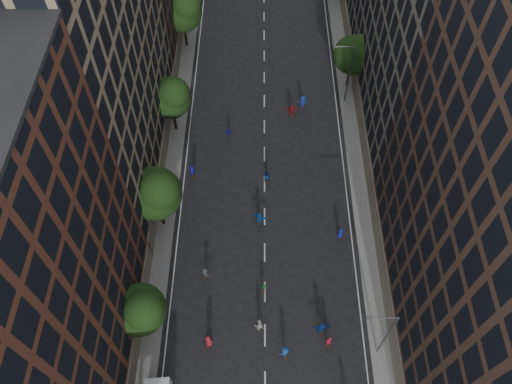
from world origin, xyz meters
TOP-DOWN VIEW (x-y plane):
  - ground at (0.00, 40.00)m, footprint 240.00×240.00m
  - sidewalk_left at (-12.00, 47.50)m, footprint 4.00×105.00m
  - sidewalk_right at (12.00, 47.50)m, footprint 4.00×105.00m
  - bldg_left_b at (-19.00, 35.00)m, footprint 14.00×26.00m
  - tree_left_1 at (-11.02, 13.86)m, footprint 4.80×4.80m
  - tree_left_2 at (-10.99, 25.83)m, footprint 5.60×5.60m
  - tree_left_3 at (-11.02, 39.85)m, footprint 5.00×5.00m
  - tree_left_4 at (-11.00, 55.84)m, footprint 5.40×5.40m
  - tree_right_a at (11.38, 47.85)m, footprint 5.00×5.00m
  - streetlamp_near at (10.37, 12.00)m, footprint 2.64×0.22m
  - streetlamp_far at (10.37, 45.00)m, footprint 2.64×0.22m
  - skater_3 at (1.85, 11.60)m, footprint 1.30×1.00m
  - skater_5 at (5.44, 13.91)m, footprint 1.81×0.77m
  - skater_6 at (-5.33, 12.60)m, footprint 1.06×0.90m
  - skater_7 at (6.01, 12.65)m, footprint 0.76×0.60m
  - skater_8 at (-0.59, 14.19)m, footprint 1.10×0.98m
  - skater_9 at (-6.11, 19.61)m, footprint 1.20×0.95m
  - skater_10 at (-0.17, 18.11)m, footprint 0.90×0.39m
  - skater_11 at (-0.61, 26.23)m, footprint 1.80×1.08m
  - skater_12 at (8.19, 24.45)m, footprint 0.84×0.63m
  - skater_13 at (-8.50, 32.61)m, footprint 0.72×0.52m
  - skater_14 at (0.20, 31.97)m, footprint 0.99×0.88m
  - skater_15 at (4.98, 43.93)m, footprint 1.32×0.95m
  - skater_16 at (-4.47, 38.68)m, footprint 0.94×0.43m
  - skater_17 at (3.51, 42.46)m, footprint 1.65×0.55m

SIDE VIEW (x-z plane):
  - ground at x=0.00m, z-range 0.00..0.00m
  - sidewalk_left at x=-12.00m, z-range 0.00..0.15m
  - sidewalk_right at x=12.00m, z-range 0.00..0.15m
  - skater_10 at x=-0.17m, z-range 0.00..1.51m
  - skater_12 at x=8.19m, z-range 0.00..1.55m
  - skater_16 at x=-4.47m, z-range 0.00..1.57m
  - skater_9 at x=-6.11m, z-range 0.00..1.63m
  - skater_14 at x=0.20m, z-range 0.00..1.68m
  - skater_3 at x=1.85m, z-range 0.00..1.77m
  - skater_17 at x=3.51m, z-range 0.00..1.77m
  - skater_13 at x=-8.50m, z-range 0.00..1.84m
  - skater_7 at x=6.01m, z-range 0.00..1.84m
  - skater_6 at x=-5.33m, z-range 0.00..1.84m
  - skater_11 at x=-0.61m, z-range 0.00..1.85m
  - skater_15 at x=4.98m, z-range 0.00..1.85m
  - skater_8 at x=-0.59m, z-range 0.00..1.86m
  - skater_5 at x=5.44m, z-range 0.00..1.89m
  - streetlamp_near at x=10.37m, z-range 0.64..9.70m
  - streetlamp_far at x=10.37m, z-range 0.64..9.70m
  - tree_left_1 at x=-11.02m, z-range 1.45..9.66m
  - tree_right_a at x=11.38m, z-range 1.43..9.83m
  - tree_left_3 at x=-11.02m, z-range 1.53..10.11m
  - tree_left_4 at x=-11.00m, z-range 1.56..10.63m
  - tree_left_2 at x=-10.99m, z-range 1.63..11.08m
  - bldg_left_b at x=-19.00m, z-range 0.00..34.00m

